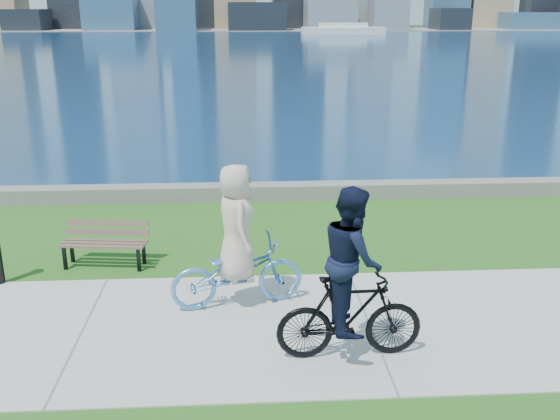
{
  "coord_description": "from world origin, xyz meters",
  "views": [
    {
      "loc": [
        -1.73,
        -7.78,
        4.27
      ],
      "look_at": [
        -1.15,
        1.95,
        1.1
      ],
      "focal_mm": 40.0,
      "sensor_mm": 36.0,
      "label": 1
    }
  ],
  "objects": [
    {
      "name": "ground",
      "position": [
        0.0,
        0.0,
        0.0
      ],
      "size": [
        320.0,
        320.0,
        0.0
      ],
      "primitive_type": "plane",
      "color": "#215516",
      "rests_on": "ground"
    },
    {
      "name": "concrete_path",
      "position": [
        0.0,
        0.0,
        0.01
      ],
      "size": [
        80.0,
        3.5,
        0.02
      ],
      "primitive_type": "cube",
      "color": "#ACABA6",
      "rests_on": "ground"
    },
    {
      "name": "seawall",
      "position": [
        0.0,
        6.2,
        0.17
      ],
      "size": [
        90.0,
        0.5,
        0.35
      ],
      "primitive_type": "cube",
      "color": "slate",
      "rests_on": "ground"
    },
    {
      "name": "bay_water",
      "position": [
        0.0,
        72.0,
        0.0
      ],
      "size": [
        320.0,
        131.0,
        0.01
      ],
      "primitive_type": "cube",
      "color": "#0C2950",
      "rests_on": "ground"
    },
    {
      "name": "far_shore",
      "position": [
        0.0,
        130.0,
        0.06
      ],
      "size": [
        320.0,
        30.0,
        0.12
      ],
      "primitive_type": "cube",
      "color": "gray",
      "rests_on": "ground"
    },
    {
      "name": "ferry_far",
      "position": [
        15.3,
        99.54,
        0.77
      ],
      "size": [
        13.73,
        3.92,
        1.86
      ],
      "color": "white",
      "rests_on": "ground"
    },
    {
      "name": "park_bench",
      "position": [
        -4.14,
        2.43,
        0.46
      ],
      "size": [
        1.51,
        0.68,
        0.76
      ],
      "rotation": [
        0.0,
        0.0,
        -0.12
      ],
      "color": "black",
      "rests_on": "ground"
    },
    {
      "name": "cyclist_woman",
      "position": [
        -1.85,
        0.72,
        0.82
      ],
      "size": [
        1.08,
        2.09,
        2.16
      ],
      "rotation": [
        0.0,
        0.0,
        1.77
      ],
      "color": "#5794D3",
      "rests_on": "ground"
    },
    {
      "name": "cyclist_man",
      "position": [
        -0.44,
        -0.83,
        0.97
      ],
      "size": [
        0.71,
        1.87,
        2.25
      ],
      "rotation": [
        0.0,
        0.0,
        1.61
      ],
      "color": "black",
      "rests_on": "ground"
    }
  ]
}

